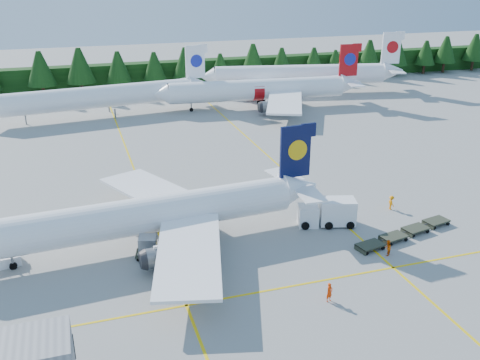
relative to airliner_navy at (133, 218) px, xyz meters
name	(u,v)px	position (x,y,z in m)	size (l,w,h in m)	color
ground	(309,248)	(16.83, -5.45, -3.29)	(320.00, 320.00, 0.00)	#9C9D97
taxi_stripe_a	(142,191)	(2.83, 14.55, -3.29)	(0.25, 120.00, 0.01)	yellow
taxi_stripe_b	(288,174)	(22.83, 14.55, -3.29)	(0.25, 120.00, 0.01)	yellow
taxi_stripe_cross	(336,278)	(16.83, -11.45, -3.29)	(80.00, 0.25, 0.01)	yellow
treeline_hedge	(164,74)	(16.83, 76.55, -0.29)	(220.00, 4.00, 6.00)	black
airliner_navy	(133,218)	(0.00, 0.00, 0.00)	(37.65, 30.90, 10.94)	white
airliner_red	(254,90)	(30.43, 50.93, 0.35)	(41.59, 34.09, 12.10)	white
airliner_far_left	(93,97)	(-0.57, 53.59, 0.54)	(41.91, 8.78, 12.21)	white
airliner_far_right	(294,75)	(43.70, 61.56, 0.81)	(44.55, 12.35, 13.08)	white
service_truck	(327,212)	(20.85, -1.22, -1.81)	(6.57, 3.86, 2.99)	silver
dolly_train	(405,232)	(27.47, -6.31, -2.78)	(12.78, 4.82, 0.16)	#34392A
uld_pair	(164,247)	(2.46, -2.99, -2.04)	(5.63, 3.66, 1.86)	#34392A
crew_a	(329,292)	(14.55, -14.53, -2.42)	(0.64, 0.42, 1.74)	#F03705
crew_b	(388,248)	(23.55, -9.20, -2.47)	(0.80, 0.62, 1.65)	#E54D04
crew_c	(391,203)	(29.88, 0.10, -2.44)	(0.70, 0.48, 1.70)	orange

